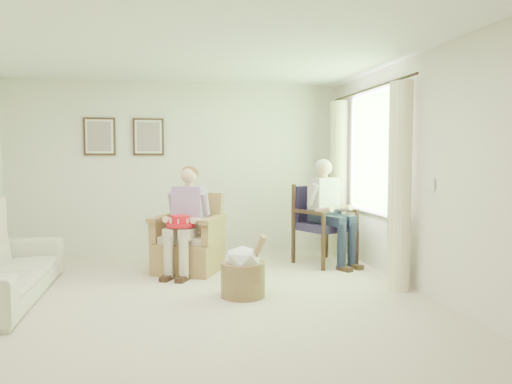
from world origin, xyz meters
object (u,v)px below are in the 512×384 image
red_hat (180,222)px  person_dark (327,204)px  person_wicker (189,213)px  wood_armchair (323,221)px  wicker_armchair (188,247)px  hatbox (243,271)px

red_hat → person_dark: bearing=9.7°
person_wicker → wood_armchair: bearing=35.3°
wicker_armchair → wood_armchair: (1.88, 0.20, 0.27)m
person_wicker → person_dark: (1.88, 0.16, 0.07)m
wood_armchair → hatbox: (-1.38, -1.51, -0.32)m
hatbox → person_dark: bearing=44.0°
wood_armchair → hatbox: bearing=-158.4°
wood_armchair → red_hat: size_ratio=3.11×
wicker_armchair → person_dark: (1.88, 0.03, 0.53)m
wicker_armchair → hatbox: (0.51, -1.30, -0.05)m
wicker_armchair → red_hat: size_ratio=2.92×
wood_armchair → person_wicker: (-1.88, -0.34, 0.19)m
wood_armchair → person_wicker: size_ratio=0.80×
hatbox → wicker_armchair: bearing=111.3°
wicker_armchair → wood_armchair: size_ratio=0.94×
person_dark → wicker_armchair: bearing=154.9°
wood_armchair → red_hat: bearing=168.6°
wicker_armchair → person_wicker: person_wicker is taller
wicker_armchair → person_dark: person_dark is taller
person_dark → person_wicker: bearing=158.9°
wood_armchair → hatbox: size_ratio=1.55×
person_dark → hatbox: person_dark is taller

